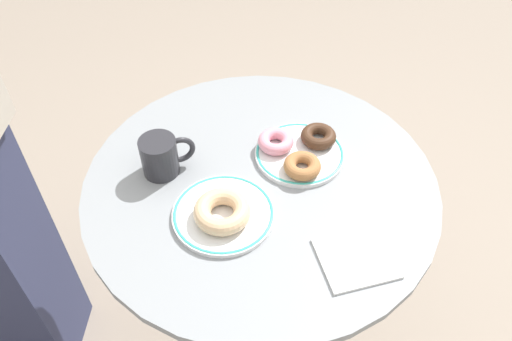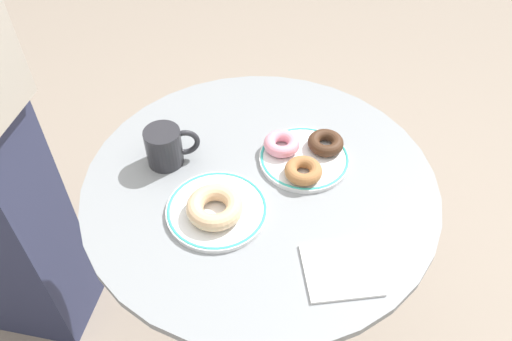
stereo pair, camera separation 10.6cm
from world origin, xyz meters
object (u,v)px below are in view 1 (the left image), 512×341
Objects in this scene: donut_glazed at (222,211)px; plate_right at (300,154)px; donut_chocolate at (318,136)px; cafe_table at (260,250)px; coffee_mug at (161,156)px; donut_pink_frosted at (276,141)px; paper_napkin at (356,258)px; plate_left at (223,214)px; donut_cinnamon at (302,166)px.

plate_right is at bearing 14.01° from donut_glazed.
donut_chocolate is at bearing 5.48° from plate_right.
donut_chocolate reaches higher than cafe_table.
donut_pink_frosted is at bearing -19.75° from coffee_mug.
donut_chocolate is at bearing -24.56° from donut_pink_frosted.
plate_left is at bearing 123.17° from paper_napkin.
donut_glazed is 0.97× the size of coffee_mug.
cafe_table is 9.84× the size of donut_chocolate.
coffee_mug is (-0.27, 0.13, 0.04)m from plate_right.
paper_napkin is at bearing -102.59° from donut_cinnamon.
plate_right is 0.30m from coffee_mug.
paper_napkin is (0.03, -0.26, 0.26)m from cafe_table.
coffee_mug reaches higher than plate_left.
coffee_mug is at bearing 114.73° from paper_napkin.
plate_left is at bearing -77.69° from coffee_mug.
paper_napkin is at bearing -106.56° from plate_right.
donut_pink_frosted reaches higher than plate_right.
donut_pink_frosted is at bearing 155.44° from donut_chocolate.
donut_pink_frosted is at bearing 25.78° from plate_left.
plate_right is (0.23, 0.05, -0.00)m from plate_left.
donut_glazed is at bearing -167.58° from donut_chocolate.
coffee_mug is (-0.03, 0.19, 0.01)m from donut_glazed.
plate_right is at bearing -174.52° from donut_chocolate.
coffee_mug reaches higher than donut_pink_frosted.
plate_right is 2.49× the size of donut_chocolate.
donut_glazed is 0.23m from donut_pink_frosted.
donut_glazed is at bearing -127.98° from plate_left.
paper_napkin is (-0.08, -0.27, -0.00)m from plate_right.
plate_right is 1.70× the size of coffee_mug.
donut_glazed is 0.19m from coffee_mug.
coffee_mug is (-0.23, 0.08, 0.02)m from donut_pink_frosted.
coffee_mug is at bearing 160.25° from donut_pink_frosted.
coffee_mug is at bearing 99.45° from donut_glazed.
donut_chocolate is (0.29, 0.06, -0.00)m from donut_glazed.
donut_chocolate is 0.59× the size of paper_napkin.
coffee_mug is at bearing 136.96° from cafe_table.
donut_cinnamon is (0.21, 0.01, -0.00)m from donut_glazed.
cafe_table is 3.95× the size of plate_right.
donut_chocolate is (0.28, 0.05, 0.02)m from plate_left.
plate_right is 1.77× the size of donut_glazed.
donut_glazed is 0.21m from donut_cinnamon.
donut_pink_frosted reaches higher than plate_left.
donut_cinnamon is at bearing 0.72° from plate_left.
paper_napkin is at bearing -82.84° from cafe_table.
coffee_mug is at bearing 154.08° from plate_right.
coffee_mug reaches higher than donut_glazed.
donut_chocolate is 1.00× the size of donut_cinnamon.
plate_left is at bearing -162.52° from cafe_table.
coffee_mug is (-0.04, 0.18, 0.04)m from plate_left.
donut_glazed reaches higher than plate_left.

